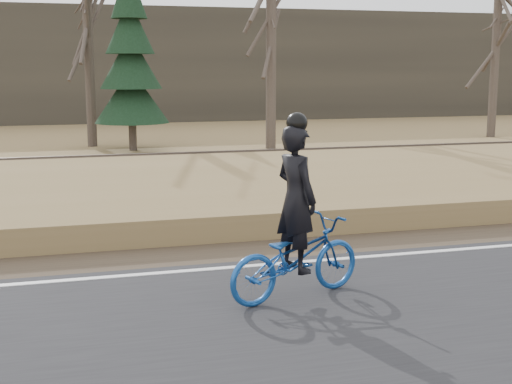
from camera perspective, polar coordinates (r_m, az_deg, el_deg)
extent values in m
cube|color=olive|center=(16.48, 16.63, 0.13)|extent=(120.00, 5.00, 0.44)
cube|color=slate|center=(19.75, 10.74, 1.97)|extent=(120.00, 3.00, 0.45)
cube|color=black|center=(19.71, 10.77, 2.82)|extent=(120.00, 2.40, 0.14)
cube|color=brown|center=(19.05, 11.75, 2.98)|extent=(120.00, 0.07, 0.15)
cube|color=brown|center=(20.33, 9.87, 3.48)|extent=(120.00, 0.07, 0.15)
cube|color=#383328|center=(40.44, -3.38, 10.11)|extent=(120.00, 4.00, 6.00)
imported|color=navy|center=(8.96, 3.18, -5.29)|extent=(2.05, 1.24, 1.02)
imported|color=black|center=(8.79, 3.23, -0.54)|extent=(0.62, 0.77, 1.83)
sphere|color=black|center=(8.67, 3.29, 5.53)|extent=(0.26, 0.26, 0.26)
cylinder|color=#4B4037|center=(27.05, -13.26, 11.59)|extent=(0.36, 0.36, 7.59)
cylinder|color=#4B4037|center=(25.67, 1.21, 11.78)|extent=(0.36, 0.36, 7.43)
cylinder|color=#4B4037|center=(31.56, 18.62, 10.76)|extent=(0.36, 0.36, 7.23)
cylinder|color=#4B4037|center=(25.57, -9.84, 4.76)|extent=(0.28, 0.28, 1.30)
cone|color=black|center=(25.49, -9.93, 7.61)|extent=(2.60, 2.60, 1.89)
cone|color=black|center=(25.47, -10.01, 10.28)|extent=(2.15, 2.15, 1.89)
cone|color=black|center=(25.50, -10.09, 12.96)|extent=(1.70, 1.70, 1.89)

